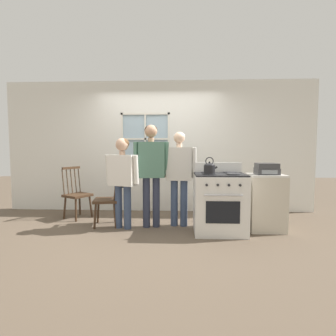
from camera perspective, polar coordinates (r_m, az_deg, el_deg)
ground_plane at (r=4.30m, az=-3.51°, el=-13.51°), size 16.00×16.00×0.00m
wall_back at (r=5.49m, az=-1.87°, el=4.56°), size 6.40×0.16×2.70m
chair_by_window at (r=4.60m, az=-13.04°, el=-6.79°), size 0.46×0.48×0.97m
chair_near_wall at (r=5.25m, az=-19.24°, el=-5.55°), size 0.56×0.56×0.97m
person_elderly_left at (r=4.32m, az=-9.88°, el=-1.19°), size 0.60×0.34×1.48m
person_teen_center at (r=4.33m, az=-3.69°, el=0.64°), size 0.59×0.28×1.70m
person_adult_right at (r=4.39m, az=2.44°, el=-0.38°), size 0.58×0.24×1.59m
stove at (r=4.19m, az=11.15°, el=-7.37°), size 0.79×0.68×1.08m
kettle at (r=3.96m, az=9.02°, el=0.05°), size 0.21×0.17×0.25m
potted_plant at (r=5.41m, az=-2.57°, el=1.35°), size 0.16×0.16×0.27m
handbag at (r=4.52m, az=-10.17°, el=-2.35°), size 0.21×0.23×0.31m
side_counter at (r=4.53m, az=20.43°, el=-6.98°), size 0.55×0.50×0.90m
stereo at (r=4.44m, az=20.69°, el=-0.20°), size 0.34×0.29×0.18m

